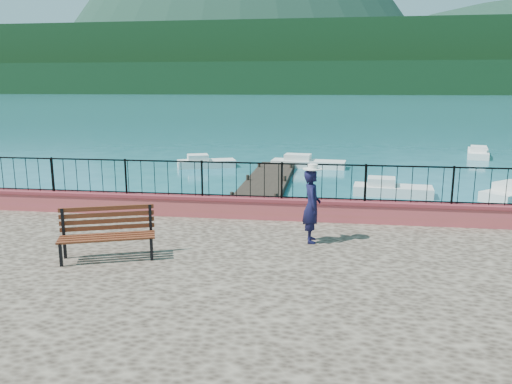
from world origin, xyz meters
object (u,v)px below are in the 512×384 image
(boat_3, at_px, (206,160))
(boat_5, at_px, (478,151))
(boat_0, at_px, (178,210))
(boat_1, at_px, (393,186))
(boat_4, at_px, (309,161))
(park_bench, at_px, (108,244))
(person, at_px, (312,206))

(boat_3, relative_size, boat_5, 0.83)
(boat_0, distance_m, boat_1, 9.86)
(boat_3, height_order, boat_4, same)
(park_bench, bearing_deg, boat_0, 76.13)
(park_bench, distance_m, boat_4, 20.44)
(person, distance_m, boat_3, 18.93)
(person, xyz_separation_m, boat_4, (-0.79, 18.33, -1.65))
(boat_1, xyz_separation_m, boat_4, (-4.02, 7.25, 0.00))
(boat_0, relative_size, boat_1, 1.27)
(boat_1, relative_size, boat_4, 0.78)
(park_bench, distance_m, person, 4.57)
(boat_1, distance_m, boat_3, 11.98)
(boat_4, height_order, boat_5, same)
(park_bench, xyz_separation_m, boat_5, (14.75, 26.56, -1.12))
(boat_1, bearing_deg, park_bench, -113.53)
(boat_1, relative_size, boat_3, 0.99)
(park_bench, bearing_deg, boat_4, 60.51)
(park_bench, relative_size, boat_1, 0.60)
(boat_0, distance_m, boat_3, 12.13)
(person, bearing_deg, boat_0, 34.95)
(boat_1, height_order, boat_4, same)
(boat_4, bearing_deg, park_bench, -93.42)
(person, relative_size, boat_3, 0.50)
(park_bench, relative_size, boat_3, 0.60)
(park_bench, bearing_deg, boat_3, 77.88)
(boat_3, height_order, boat_5, same)
(boat_5, bearing_deg, boat_0, 155.39)
(boat_1, height_order, boat_3, same)
(boat_1, xyz_separation_m, boat_5, (7.35, 13.68, 0.00))
(person, xyz_separation_m, boat_0, (-4.96, 5.59, -1.65))
(boat_3, relative_size, boat_4, 0.79)
(park_bench, height_order, boat_0, park_bench)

